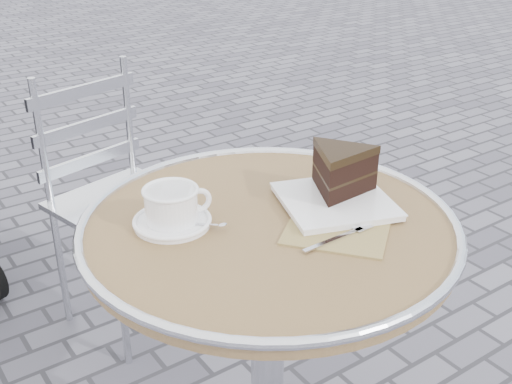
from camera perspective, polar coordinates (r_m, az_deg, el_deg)
cafe_table at (r=1.29m, az=1.10°, el=-9.06°), size 0.72×0.72×0.74m
cappuccino_set at (r=1.19m, az=-7.43°, el=-1.50°), size 0.15×0.15×0.07m
cake_plate_set at (r=1.27m, az=7.41°, el=1.28°), size 0.32×0.33×0.11m
bistro_chair at (r=2.01m, az=-13.26°, el=1.84°), size 0.44×0.44×0.82m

